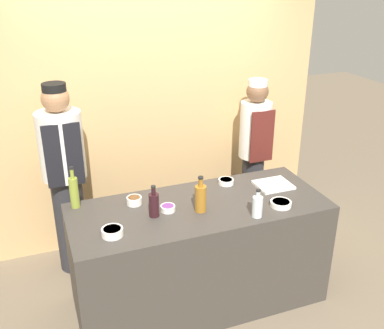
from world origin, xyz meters
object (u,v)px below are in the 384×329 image
(bottle_wine, at_px, (154,204))
(chef_left, at_px, (65,175))
(sauce_bowl_purple, at_px, (168,208))
(sauce_bowl_yellow, at_px, (281,203))
(cutting_board, at_px, (273,185))
(bottle_amber, at_px, (201,198))
(chef_right, at_px, (254,151))
(bottle_oil, at_px, (74,192))
(sauce_bowl_white, at_px, (226,181))
(bottle_clear, at_px, (257,206))
(sauce_bowl_brown, at_px, (134,200))
(sauce_bowl_orange, at_px, (112,232))

(bottle_wine, height_order, chef_left, chef_left)
(sauce_bowl_purple, xyz_separation_m, chef_left, (-0.67, 0.84, 0.02))
(chef_left, bearing_deg, sauce_bowl_yellow, -35.43)
(cutting_board, relative_size, bottle_amber, 1.01)
(chef_right, bearing_deg, bottle_oil, -163.84)
(sauce_bowl_yellow, distance_m, bottle_oil, 1.59)
(sauce_bowl_yellow, xyz_separation_m, bottle_amber, (-0.61, 0.15, 0.09))
(sauce_bowl_yellow, height_order, chef_right, chef_right)
(sauce_bowl_white, relative_size, bottle_amber, 0.45)
(sauce_bowl_white, bearing_deg, bottle_oil, 178.07)
(bottle_wine, bearing_deg, sauce_bowl_yellow, -11.87)
(bottle_oil, bearing_deg, chef_right, 16.16)
(cutting_board, height_order, bottle_clear, bottle_clear)
(bottle_wine, bearing_deg, chef_right, 33.99)
(cutting_board, xyz_separation_m, bottle_wine, (-1.08, -0.12, 0.09))
(bottle_wine, bearing_deg, bottle_oil, 147.01)
(bottle_oil, bearing_deg, bottle_amber, -24.20)
(sauce_bowl_yellow, relative_size, bottle_oil, 0.48)
(sauce_bowl_purple, distance_m, bottle_oil, 0.72)
(sauce_bowl_purple, distance_m, bottle_amber, 0.26)
(sauce_bowl_white, bearing_deg, sauce_bowl_brown, -174.93)
(sauce_bowl_yellow, relative_size, sauce_bowl_orange, 1.09)
(cutting_board, relative_size, chef_right, 0.18)
(bottle_amber, xyz_separation_m, bottle_wine, (-0.35, 0.05, -0.01))
(bottle_oil, distance_m, chef_left, 0.53)
(bottle_amber, bearing_deg, chef_left, 134.27)
(chef_left, bearing_deg, cutting_board, -24.64)
(bottle_clear, distance_m, chef_right, 1.29)
(sauce_bowl_white, height_order, cutting_board, sauce_bowl_white)
(sauce_bowl_brown, bearing_deg, bottle_oil, 165.20)
(sauce_bowl_brown, distance_m, sauce_bowl_purple, 0.29)
(sauce_bowl_orange, height_order, chef_left, chef_left)
(sauce_bowl_yellow, relative_size, chef_left, 0.09)
(sauce_bowl_orange, distance_m, bottle_amber, 0.70)
(bottle_oil, bearing_deg, chef_left, 92.30)
(sauce_bowl_white, height_order, bottle_wine, bottle_wine)
(sauce_bowl_brown, height_order, cutting_board, sauce_bowl_brown)
(bottle_wine, distance_m, chef_right, 1.56)
(sauce_bowl_orange, xyz_separation_m, chef_right, (1.64, 1.02, -0.03))
(bottle_amber, bearing_deg, sauce_bowl_yellow, -13.87)
(chef_left, bearing_deg, sauce_bowl_white, -24.12)
(sauce_bowl_orange, relative_size, chef_left, 0.09)
(bottle_clear, xyz_separation_m, bottle_wine, (-0.71, 0.28, 0.01))
(cutting_board, bearing_deg, bottle_oil, 172.21)
(cutting_board, height_order, chef_right, chef_right)
(chef_left, bearing_deg, sauce_bowl_orange, -78.63)
(sauce_bowl_orange, relative_size, sauce_bowl_white, 1.15)
(bottle_amber, bearing_deg, bottle_wine, 171.69)
(bottle_amber, height_order, bottle_clear, bottle_amber)
(bottle_wine, height_order, chef_right, chef_right)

